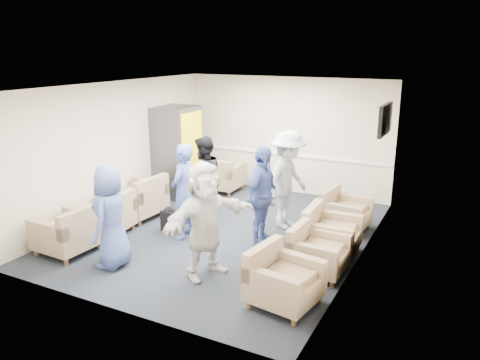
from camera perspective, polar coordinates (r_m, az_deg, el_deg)
The scene contains 25 objects.
floor at distance 8.82m, azimuth -1.90°, elevation -6.38°, with size 6.00×6.00×0.00m, color black.
ceiling at distance 8.19m, azimuth -2.08°, elevation 11.40°, with size 6.00×6.00×0.00m, color silver.
back_wall at distance 11.06m, azimuth 5.59°, elevation 5.45°, with size 5.00×0.02×2.70m, color beige.
front_wall at distance 6.06m, azimuth -15.87°, elevation -3.89°, with size 5.00×0.02×2.70m, color beige.
left_wall at distance 9.83m, azimuth -14.87°, elevation 3.67°, with size 0.02×6.00×2.70m, color beige.
right_wall at distance 7.55m, azimuth 14.87°, elevation 0.07°, with size 0.02×6.00×2.70m, color beige.
chair_rail at distance 11.13m, azimuth 5.49°, elevation 3.15°, with size 4.98×0.04×0.06m, color white.
tv at distance 9.15m, azimuth 17.28°, elevation 7.06°, with size 0.10×1.00×0.58m.
armchair_left_near at distance 8.34m, azimuth -20.09°, elevation -6.13°, with size 0.92×0.92×0.70m.
armchair_left_mid at distance 8.96m, azimuth -15.76°, elevation -4.30°, with size 0.94×0.94×0.68m.
armchair_left_far at distance 9.66m, azimuth -12.10°, elevation -2.39°, with size 0.98×0.98×0.74m.
armchair_right_near at distance 6.39m, azimuth 5.02°, elevation -12.20°, with size 0.96×0.96×0.67m.
armchair_right_midnear at distance 7.29m, azimuth 9.17°, elevation -8.81°, with size 0.82×0.82×0.64m.
armchair_right_midfar at distance 7.97m, azimuth 10.76°, elevation -6.52°, with size 0.88×0.88×0.68m.
armchair_right_far at distance 9.08m, azimuth 12.44°, elevation -3.91°, with size 0.89×0.89×0.65m.
armchair_corner at distance 11.17m, azimuth -2.31°, elevation 0.37°, with size 0.90×0.90×0.71m.
vending_machine at distance 10.85m, azimuth -7.65°, elevation 3.47°, with size 0.84×0.98×2.06m.
backpack at distance 8.89m, azimuth -8.63°, elevation -4.64°, with size 0.31×0.24×0.48m.
pillow at distance 8.29m, azimuth -20.24°, elevation -4.97°, with size 0.43×0.32×0.12m, color silver.
person_front_left at distance 7.51m, azimuth -15.45°, elevation -4.33°, with size 0.80×0.52×1.63m, color #40559A.
person_mid_left at distance 8.38m, azimuth -6.97°, elevation -1.42°, with size 0.63×0.41×1.73m, color #40559A.
person_back_left at distance 9.24m, azimuth -4.42°, elevation 0.16°, with size 0.82×0.64×1.68m, color black.
person_back_right at distance 8.83m, azimuth 5.84°, elevation 0.02°, with size 1.21×0.70×1.87m, color silver.
person_mid_right at distance 8.03m, azimuth 2.67°, elevation -1.99°, with size 1.03×0.43×1.75m, color #40559A.
person_front_right at distance 6.93m, azimuth -4.27°, elevation -4.88°, with size 1.65×0.52×1.78m, color silver.
Camera 1 is at (3.97, -7.13, 3.34)m, focal length 35.00 mm.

